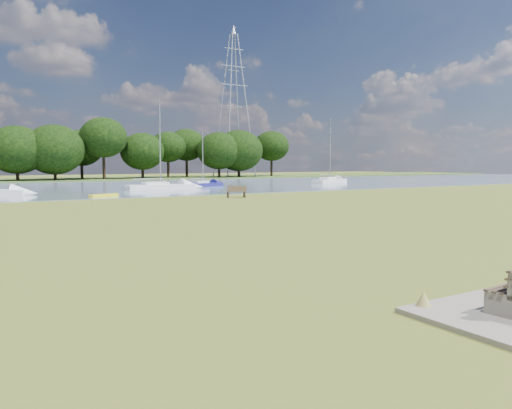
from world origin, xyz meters
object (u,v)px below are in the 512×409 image
pylon (234,84)px  sailboat_6 (203,183)px  riverbank_bench (237,192)px  kayak (104,195)px  sailboat_4 (329,179)px  sailboat_1 (160,185)px

pylon → sailboat_6: (-22.92, -33.63, -18.32)m
riverbank_bench → sailboat_6: bearing=86.1°
kayak → sailboat_4: (35.31, 12.50, 0.40)m
sailboat_6 → riverbank_bench: bearing=-124.4°
pylon → sailboat_6: 44.63m
sailboat_1 → sailboat_6: 7.74m
pylon → riverbank_bench: bearing=-118.6°
kayak → sailboat_1: 12.08m
pylon → sailboat_1: (-29.76, -37.24, -18.24)m
kayak → sailboat_1: size_ratio=0.26×
pylon → sailboat_4: size_ratio=3.28×
kayak → sailboat_6: size_ratio=0.38×
sailboat_6 → pylon: bearing=37.9°
sailboat_6 → sailboat_1: bearing=-169.9°
riverbank_bench → pylon: pylon is taller
sailboat_1 → sailboat_6: size_ratio=1.45×
pylon → sailboat_4: (-2.77, -33.50, -18.21)m
kayak → sailboat_1: sailboat_1 is taller
riverbank_bench → sailboat_1: size_ratio=0.18×
sailboat_1 → sailboat_6: (6.84, 3.61, -0.09)m
riverbank_bench → sailboat_6: size_ratio=0.26×
sailboat_6 → sailboat_4: bearing=-17.4°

